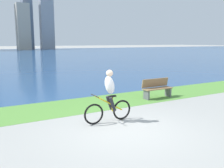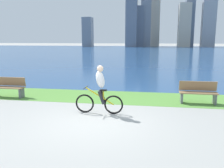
{
  "view_description": "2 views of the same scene",
  "coord_description": "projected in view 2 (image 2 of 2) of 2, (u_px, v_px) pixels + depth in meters",
  "views": [
    {
      "loc": [
        -3.92,
        -5.95,
        2.6
      ],
      "look_at": [
        0.07,
        0.96,
        1.25
      ],
      "focal_mm": 40.3,
      "sensor_mm": 36.0,
      "label": 1
    },
    {
      "loc": [
        1.7,
        -7.06,
        2.59
      ],
      "look_at": [
        0.3,
        1.56,
        0.96
      ],
      "focal_mm": 38.46,
      "sensor_mm": 36.0,
      "label": 2
    }
  ],
  "objects": [
    {
      "name": "city_skyline_far_shore",
      "position": [
        160.0,
        22.0,
        83.18
      ],
      "size": [
        45.29,
        11.23,
        21.91
      ],
      "color": "slate",
      "rests_on": "ground"
    },
    {
      "name": "ground_plane",
      "position": [
        95.0,
        122.0,
        7.59
      ],
      "size": [
        300.0,
        300.0,
        0.0
      ],
      "primitive_type": "plane",
      "color": "#9E9E99"
    },
    {
      "name": "bay_water_surface",
      "position": [
        143.0,
        51.0,
        52.99
      ],
      "size": [
        300.0,
        84.13,
        0.0
      ],
      "primitive_type": "cube",
      "color": "navy",
      "rests_on": "ground"
    },
    {
      "name": "grass_strip_bayside",
      "position": [
        112.0,
        97.0,
        10.94
      ],
      "size": [
        120.0,
        2.53,
        0.01
      ],
      "primitive_type": "cube",
      "color": "#59933D",
      "rests_on": "ground"
    },
    {
      "name": "bench_far_along_path",
      "position": [
        198.0,
        93.0,
        9.81
      ],
      "size": [
        1.5,
        0.47,
        0.9
      ],
      "color": "olive",
      "rests_on": "ground"
    },
    {
      "name": "cyclist_lead",
      "position": [
        100.0,
        90.0,
        8.38
      ],
      "size": [
        1.72,
        0.52,
        1.71
      ],
      "color": "black",
      "rests_on": "ground"
    },
    {
      "name": "bench_near_path",
      "position": [
        9.0,
        87.0,
        10.89
      ],
      "size": [
        1.5,
        0.47,
        0.9
      ],
      "color": "olive",
      "rests_on": "ground"
    }
  ]
}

